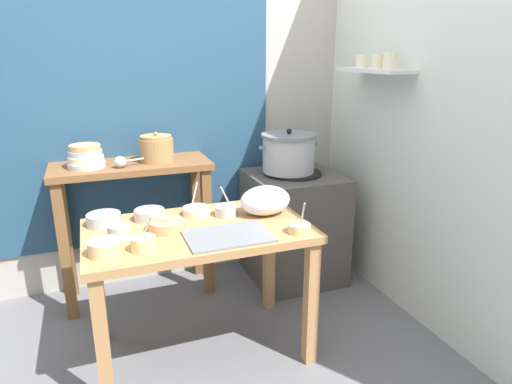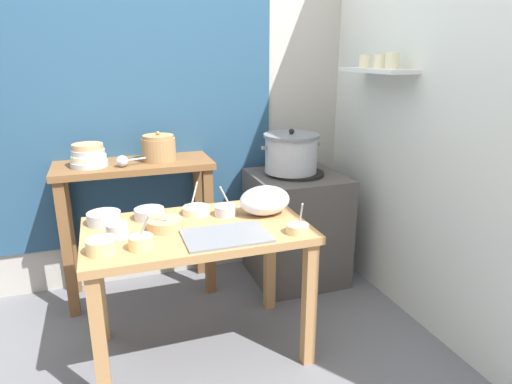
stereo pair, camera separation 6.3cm
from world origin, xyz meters
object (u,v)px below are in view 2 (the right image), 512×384
Objects in this scene: back_shelf_table at (136,196)px; prep_bowl_5 at (298,228)px; prep_bowl_3 at (104,217)px; prep_bowl_4 at (149,213)px; steamer_pot at (291,153)px; prep_bowl_6 at (141,242)px; clay_pot at (159,148)px; bowl_stack_enamel at (89,156)px; stove_block at (296,226)px; plastic_bag at (265,200)px; prep_table at (198,247)px; prep_bowl_0 at (102,245)px; prep_bowl_1 at (165,224)px; serving_tray at (226,236)px; prep_bowl_7 at (117,230)px; prep_bowl_2 at (196,210)px; ladle at (124,161)px.

back_shelf_table reaches higher than prep_bowl_5.
prep_bowl_4 is at bearing -0.65° from prep_bowl_3.
prep_bowl_3 is (-1.22, -0.44, -0.16)m from steamer_pot.
prep_bowl_4 is at bearing 78.45° from prep_bowl_6.
clay_pot is 0.42m from bowl_stack_enamel.
stove_block reaches higher than prep_bowl_4.
clay_pot is 0.76× the size of plastic_bag.
prep_bowl_5 is at bearing -26.41° from prep_bowl_3.
prep_table is at bearing -141.01° from steamer_pot.
prep_bowl_0 is 0.35m from prep_bowl_1.
bowl_stack_enamel is at bearing -175.72° from back_shelf_table.
back_shelf_table is at bearing 172.99° from stove_block.
steamer_pot reaches higher than serving_tray.
plastic_bag is 1.56× the size of prep_bowl_1.
prep_table is at bearing -84.18° from clay_pot.
prep_bowl_6 reaches higher than serving_tray.
prep_bowl_5 reaches higher than prep_bowl_3.
prep_bowl_7 is at bearing -81.22° from bowl_stack_enamel.
prep_bowl_1 is (-0.08, -0.72, -0.23)m from clay_pot.
prep_bowl_5 reaches higher than serving_tray.
back_shelf_table is 0.55m from prep_bowl_4.
clay_pot reaches higher than prep_bowl_7.
clay_pot is 0.69m from prep_bowl_3.
prep_bowl_2 reaches higher than prep_bowl_3.
clay_pot reaches higher than prep_bowl_5.
ladle is at bearing 178.21° from stove_block.
prep_bowl_6 is (-0.73, 0.06, 0.01)m from prep_bowl_5.
prep_bowl_2 is at bearing -1.45° from prep_bowl_3.
prep_bowl_6 is (-1.07, -0.82, -0.16)m from steamer_pot.
steamer_pot reaches higher than prep_bowl_7.
bowl_stack_enamel reaches higher than stove_block.
clay_pot is (-0.86, 0.11, 0.07)m from steamer_pot.
plastic_bag is at bearing -124.62° from steamer_pot.
prep_bowl_2 is 0.25m from prep_bowl_4.
ladle is 0.88× the size of plastic_bag.
clay_pot is 0.97× the size of bowl_stack_enamel.
clay_pot is 0.52× the size of serving_tray.
back_shelf_table reaches higher than prep_table.
steamer_pot is at bearing 19.72° from prep_bowl_3.
prep_bowl_7 is at bearing -100.61° from back_shelf_table.
back_shelf_table is 3.95× the size of ladle.
back_shelf_table is at bearing 69.96° from prep_bowl_3.
back_shelf_table is (-0.24, 0.74, 0.07)m from prep_table.
bowl_stack_enamel reaches higher than prep_bowl_7.
clay_pot is 0.85m from prep_bowl_7.
prep_table is 5.07× the size of bowl_stack_enamel.
prep_bowl_1 is (0.34, -0.70, -0.22)m from bowl_stack_enamel.
ladle is at bearing 179.21° from steamer_pot.
clay_pot is at bearing 101.20° from serving_tray.
plastic_bag is at bearing -48.05° from back_shelf_table.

